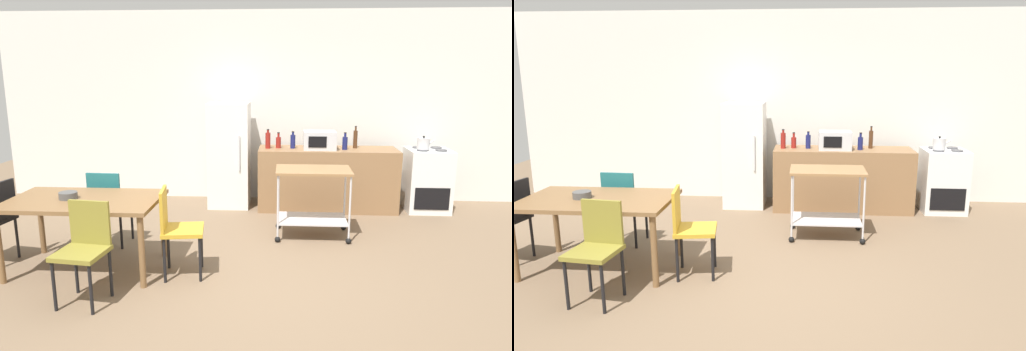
# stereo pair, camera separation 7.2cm
# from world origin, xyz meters

# --- Properties ---
(ground_plane) EXTENTS (12.00, 12.00, 0.00)m
(ground_plane) POSITION_xyz_m (0.00, 0.00, 0.00)
(ground_plane) COLOR brown
(back_wall) EXTENTS (8.40, 0.12, 2.90)m
(back_wall) POSITION_xyz_m (0.00, 3.20, 1.45)
(back_wall) COLOR silver
(back_wall) RESTS_ON ground_plane
(kitchen_counter) EXTENTS (2.00, 0.64, 0.90)m
(kitchen_counter) POSITION_xyz_m (0.90, 2.60, 0.45)
(kitchen_counter) COLOR olive
(kitchen_counter) RESTS_ON ground_plane
(dining_table) EXTENTS (1.50, 0.90, 0.75)m
(dining_table) POSITION_xyz_m (-1.73, 0.24, 0.67)
(dining_table) COLOR brown
(dining_table) RESTS_ON ground_plane
(chair_mustard) EXTENTS (0.45, 0.45, 0.89)m
(chair_mustard) POSITION_xyz_m (-0.77, 0.15, 0.52)
(chair_mustard) COLOR gold
(chair_mustard) RESTS_ON ground_plane
(chair_teal) EXTENTS (0.42, 0.42, 0.89)m
(chair_teal) POSITION_xyz_m (-1.74, 0.92, 0.52)
(chair_teal) COLOR #1E666B
(chair_teal) RESTS_ON ground_plane
(chair_olive) EXTENTS (0.45, 0.45, 0.89)m
(chair_olive) POSITION_xyz_m (-1.45, -0.42, 0.52)
(chair_olive) COLOR olive
(chair_olive) RESTS_ON ground_plane
(stove_oven) EXTENTS (0.60, 0.61, 0.92)m
(stove_oven) POSITION_xyz_m (2.35, 2.62, 0.45)
(stove_oven) COLOR white
(stove_oven) RESTS_ON ground_plane
(refrigerator) EXTENTS (0.60, 0.63, 1.55)m
(refrigerator) POSITION_xyz_m (-0.55, 2.70, 0.78)
(refrigerator) COLOR white
(refrigerator) RESTS_ON ground_plane
(kitchen_cart) EXTENTS (0.91, 0.57, 0.85)m
(kitchen_cart) POSITION_xyz_m (0.63, 1.38, 0.57)
(kitchen_cart) COLOR olive
(kitchen_cart) RESTS_ON ground_plane
(bottle_wine) EXTENTS (0.07, 0.07, 0.28)m
(bottle_wine) POSITION_xyz_m (0.03, 2.58, 1.02)
(bottle_wine) COLOR maroon
(bottle_wine) RESTS_ON kitchen_counter
(bottle_hot_sauce) EXTENTS (0.07, 0.07, 0.23)m
(bottle_hot_sauce) POSITION_xyz_m (0.18, 2.62, 0.99)
(bottle_hot_sauce) COLOR maroon
(bottle_hot_sauce) RESTS_ON kitchen_counter
(bottle_vinegar) EXTENTS (0.07, 0.07, 0.25)m
(bottle_vinegar) POSITION_xyz_m (0.39, 2.61, 1.00)
(bottle_vinegar) COLOR navy
(bottle_vinegar) RESTS_ON kitchen_counter
(microwave) EXTENTS (0.46, 0.35, 0.26)m
(microwave) POSITION_xyz_m (0.77, 2.55, 1.03)
(microwave) COLOR silver
(microwave) RESTS_ON kitchen_counter
(bottle_soy_sauce) EXTENTS (0.07, 0.07, 0.25)m
(bottle_soy_sauce) POSITION_xyz_m (1.13, 2.53, 1.00)
(bottle_soy_sauce) COLOR navy
(bottle_soy_sauce) RESTS_ON kitchen_counter
(bottle_sparkling_water) EXTENTS (0.06, 0.06, 0.32)m
(bottle_sparkling_water) POSITION_xyz_m (1.30, 2.68, 1.04)
(bottle_sparkling_water) COLOR #4C2D19
(bottle_sparkling_water) RESTS_ON kitchen_counter
(fruit_bowl) EXTENTS (0.18, 0.18, 0.07)m
(fruit_bowl) POSITION_xyz_m (-1.88, 0.24, 0.78)
(fruit_bowl) COLOR #4C4C4C
(fruit_bowl) RESTS_ON dining_table
(kettle) EXTENTS (0.24, 0.17, 0.19)m
(kettle) POSITION_xyz_m (2.23, 2.52, 1.00)
(kettle) COLOR silver
(kettle) RESTS_ON stove_oven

